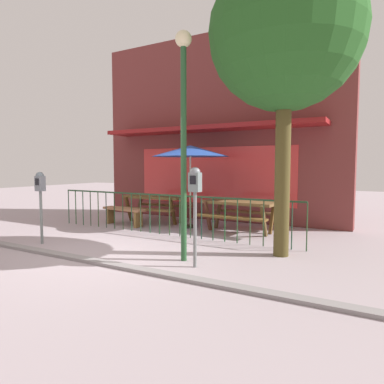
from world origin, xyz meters
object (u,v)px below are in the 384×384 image
(street_tree, at_px, (285,35))
(parking_meter_far, at_px, (40,188))
(picnic_table_left, at_px, (155,201))
(parking_meter_near, at_px, (195,190))
(patio_bench, at_px, (124,213))
(picnic_table_right, at_px, (239,208))
(street_lamp, at_px, (184,112))
(patio_umbrella, at_px, (190,151))

(street_tree, bearing_deg, parking_meter_far, -162.02)
(picnic_table_left, xyz_separation_m, parking_meter_near, (3.17, -3.35, 0.64))
(patio_bench, bearing_deg, picnic_table_right, 11.33)
(picnic_table_left, bearing_deg, parking_meter_far, -97.65)
(parking_meter_near, xyz_separation_m, street_tree, (1.03, 1.40, 2.68))
(parking_meter_far, bearing_deg, street_lamp, 6.29)
(picnic_table_right, xyz_separation_m, patio_umbrella, (-1.39, -0.01, 1.41))
(picnic_table_right, height_order, street_lamp, street_lamp)
(patio_umbrella, relative_size, parking_meter_far, 1.44)
(parking_meter_near, bearing_deg, patio_umbrella, 120.74)
(parking_meter_far, height_order, street_tree, street_tree)
(patio_umbrella, height_order, street_tree, street_tree)
(street_lamp, bearing_deg, patio_umbrella, 117.54)
(picnic_table_left, bearing_deg, street_tree, -24.90)
(parking_meter_near, bearing_deg, street_tree, 53.65)
(patio_umbrella, relative_size, patio_bench, 1.53)
(patio_umbrella, distance_m, parking_meter_far, 3.78)
(patio_umbrella, height_order, parking_meter_near, patio_umbrella)
(picnic_table_right, xyz_separation_m, street_tree, (1.49, -1.72, 3.32))
(picnic_table_right, bearing_deg, street_lamp, -87.97)
(parking_meter_far, bearing_deg, picnic_table_left, 82.35)
(picnic_table_right, distance_m, patio_umbrella, 1.98)
(picnic_table_left, distance_m, patio_umbrella, 1.94)
(patio_umbrella, xyz_separation_m, street_lamp, (1.49, -2.86, 0.52))
(parking_meter_near, bearing_deg, picnic_table_left, 133.40)
(patio_umbrella, height_order, patio_bench, patio_umbrella)
(picnic_table_right, bearing_deg, patio_umbrella, -179.48)
(picnic_table_left, height_order, patio_umbrella, patio_umbrella)
(parking_meter_far, bearing_deg, picnic_table_right, 45.59)
(street_tree, bearing_deg, picnic_table_right, 130.81)
(patio_bench, xyz_separation_m, street_lamp, (3.26, -2.24, 2.19))
(parking_meter_near, bearing_deg, patio_bench, 145.44)
(patio_bench, distance_m, street_lamp, 4.52)
(parking_meter_near, distance_m, parking_meter_far, 3.63)
(picnic_table_left, distance_m, street_lamp, 4.60)
(patio_umbrella, bearing_deg, street_tree, -30.73)
(parking_meter_near, distance_m, street_tree, 3.19)
(patio_bench, bearing_deg, patio_umbrella, 19.34)
(picnic_table_left, distance_m, patio_bench, 1.00)
(parking_meter_far, bearing_deg, street_tree, 17.98)
(patio_bench, xyz_separation_m, street_tree, (4.65, -1.09, 3.58))
(patio_bench, xyz_separation_m, parking_meter_far, (-0.01, -2.60, 0.82))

